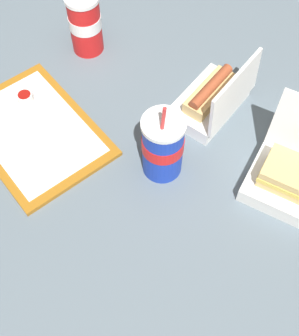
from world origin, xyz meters
TOP-DOWN VIEW (x-y plane):
  - ground_plane at (0.00, 0.00)m, footprint 3.20×3.20m
  - food_tray at (-0.25, -0.21)m, footprint 0.41×0.32m
  - ketchup_cup at (-0.34, -0.20)m, footprint 0.04×0.04m
  - napkin_stack at (-0.27, -0.25)m, footprint 0.11×0.11m
  - plastic_fork at (-0.34, -0.15)m, footprint 0.10×0.06m
  - clamshell_hotdog_back at (-0.10, 0.20)m, footprint 0.20×0.24m
  - clamshell_sandwich_corner at (0.17, 0.23)m, footprint 0.25×0.25m
  - soda_cup_front at (-0.45, 0.03)m, footprint 0.09×0.09m
  - soda_cup_right at (-0.01, 0.01)m, footprint 0.10×0.10m

SIDE VIEW (x-z plane):
  - ground_plane at x=0.00m, z-range 0.00..0.00m
  - food_tray at x=-0.25m, z-range 0.00..0.01m
  - napkin_stack at x=-0.27m, z-range 0.01..0.02m
  - plastic_fork at x=-0.34m, z-range 0.01..0.02m
  - ketchup_cup at x=-0.34m, z-range 0.01..0.04m
  - clamshell_hotdog_back at x=-0.10m, z-range -0.04..0.12m
  - clamshell_sandwich_corner at x=0.17m, z-range -0.05..0.14m
  - soda_cup_front at x=-0.45m, z-range -0.03..0.20m
  - soda_cup_right at x=-0.01m, z-range -0.03..0.20m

